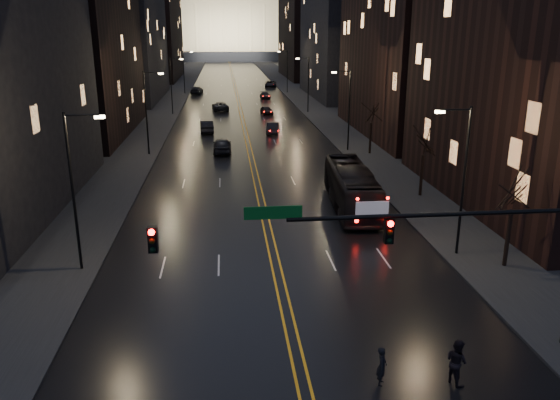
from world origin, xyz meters
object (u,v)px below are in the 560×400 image
object	(u,v)px
bus	(351,188)
pedestrian_b	(457,361)
traffic_signal	(448,241)
pedestrian_a	(382,366)
oncoming_car_b	(207,126)
oncoming_car_a	(222,145)
receding_car_a	(273,128)

from	to	relation	value
bus	pedestrian_b	world-z (taller)	bus
traffic_signal	pedestrian_b	bearing A→B (deg)	-91.82
bus	pedestrian_a	xyz separation A→B (m)	(-3.72, -21.53, -0.83)
traffic_signal	pedestrian_a	xyz separation A→B (m)	(-2.93, -1.81, -4.30)
pedestrian_b	oncoming_car_b	bearing A→B (deg)	-10.73
bus	oncoming_car_a	size ratio (longest dim) A/B	2.37
oncoming_car_b	pedestrian_b	size ratio (longest dim) A/B	2.59
oncoming_car_a	oncoming_car_b	bearing A→B (deg)	-80.65
pedestrian_b	receding_car_a	bearing A→B (deg)	-19.43
oncoming_car_a	oncoming_car_b	xyz separation A→B (m)	(-2.06, 13.04, -0.05)
oncoming_car_a	pedestrian_b	bearing A→B (deg)	102.19
oncoming_car_a	receding_car_a	distance (m)	13.01
traffic_signal	bus	xyz separation A→B (m)	(0.80, 19.73, -3.48)
receding_car_a	pedestrian_a	xyz separation A→B (m)	(-0.56, -53.60, 0.09)
pedestrian_a	receding_car_a	bearing A→B (deg)	20.04
traffic_signal	receding_car_a	xyz separation A→B (m)	(-2.37, 51.79, -4.39)
oncoming_car_a	pedestrian_b	size ratio (longest dim) A/B	2.64
traffic_signal	bus	world-z (taller)	traffic_signal
pedestrian_b	oncoming_car_a	bearing A→B (deg)	-10.07
pedestrian_a	oncoming_car_b	bearing A→B (deg)	28.95
bus	pedestrian_a	bearing A→B (deg)	-96.07
pedestrian_a	bus	bearing A→B (deg)	10.82
receding_car_a	pedestrian_b	world-z (taller)	pedestrian_b
traffic_signal	oncoming_car_b	distance (m)	54.91
traffic_signal	oncoming_car_a	bearing A→B (deg)	102.46
bus	oncoming_car_a	xyz separation A→B (m)	(-9.76, 20.86, -0.79)
bus	receding_car_a	distance (m)	32.24
oncoming_car_b	pedestrian_a	bearing A→B (deg)	94.52
oncoming_car_b	pedestrian_a	xyz separation A→B (m)	(8.10, -55.42, 0.00)
oncoming_car_b	pedestrian_a	size ratio (longest dim) A/B	3.02
traffic_signal	pedestrian_b	size ratio (longest dim) A/B	9.27
oncoming_car_a	pedestrian_b	xyz separation A→B (m)	(8.90, -42.58, 0.09)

